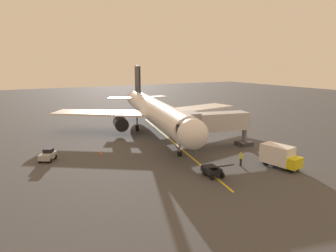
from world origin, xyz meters
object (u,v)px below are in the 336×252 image
Objects in this scene: jet_bridge at (210,123)px; belt_loader_near_nose at (213,170)px; safety_cone_nose_left at (101,153)px; ground_crew_marshaller at (241,159)px; box_truck_starboard_side at (280,156)px; tug_portside at (48,155)px; safety_cone_nose_right at (195,142)px; airplane at (155,111)px.

belt_loader_near_nose is at bearing 55.25° from jet_bridge.
safety_cone_nose_left is at bearing -16.95° from jet_bridge.
ground_crew_marshaller reaches higher than safety_cone_nose_left.
box_truck_starboard_side is (-8.66, 1.54, 0.67)m from belt_loader_near_nose.
jet_bridge is 4.19× the size of tug_portside.
jet_bridge reaches higher than safety_cone_nose_right.
tug_portside is at bearing -33.73° from ground_crew_marshaller.
jet_bridge is 15.80m from safety_cone_nose_left.
ground_crew_marshaller reaches higher than tug_portside.
jet_bridge is at bearing -78.02° from box_truck_starboard_side.
belt_loader_near_nose reaches higher than safety_cone_nose_left.
airplane reaches higher than safety_cone_nose_right.
box_truck_starboard_side is 8.82× the size of safety_cone_nose_left.
jet_bridge is 11.23m from box_truck_starboard_side.
ground_crew_marshaller is at bearing 93.93° from airplane.
airplane is 8.55× the size of belt_loader_near_nose.
tug_portside is (18.60, 6.90, -3.30)m from airplane.
ground_crew_marshaller is 18.37m from safety_cone_nose_left.
ground_crew_marshaller is 10.93m from safety_cone_nose_right.
belt_loader_near_nose is at bearing 80.29° from airplane.
box_truck_starboard_side reaches higher than ground_crew_marshaller.
airplane is 20.53m from ground_crew_marshaller.
airplane is 3.48× the size of jet_bridge.
box_truck_starboard_side is at bearing 101.98° from jet_bridge.
safety_cone_nose_right is at bearing -93.88° from ground_crew_marshaller.
airplane reaches higher than ground_crew_marshaller.
jet_bridge is at bearing 166.06° from tug_portside.
airplane is at bearing -159.64° from tug_portside.
safety_cone_nose_right is at bearing 102.82° from airplane.
airplane reaches higher than belt_loader_near_nose.
airplane is at bearing -77.70° from box_truck_starboard_side.
airplane is at bearing -147.34° from safety_cone_nose_left.
box_truck_starboard_side reaches higher than belt_loader_near_nose.
jet_bridge is 20.90× the size of safety_cone_nose_left.
jet_bridge is 2.37× the size of box_truck_starboard_side.
ground_crew_marshaller is (1.33, 8.05, -2.88)m from jet_bridge.
airplane reaches higher than box_truck_starboard_side.
jet_bridge is 22.18m from tug_portside.
belt_loader_near_nose is 20.81m from tug_portside.
jet_bridge is (-2.72, 12.19, -0.24)m from airplane.
ground_crew_marshaller is 3.11× the size of safety_cone_nose_right.
safety_cone_nose_right is (2.87, -13.58, -1.11)m from box_truck_starboard_side.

